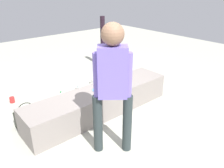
{
  "coord_description": "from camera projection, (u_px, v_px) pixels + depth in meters",
  "views": [
    {
      "loc": [
        -1.88,
        -2.48,
        1.9
      ],
      "look_at": [
        -0.09,
        -0.37,
        0.66
      ],
      "focal_mm": 35.72,
      "sensor_mm": 36.0,
      "label": 1
    }
  ],
  "objects": [
    {
      "name": "cake_plate",
      "position": [
        100.0,
        89.0,
        3.42
      ],
      "size": [
        0.22,
        0.22,
        0.07
      ],
      "color": "#4CA5D8",
      "rests_on": "concrete_ledge"
    },
    {
      "name": "water_bottle_far_side",
      "position": [
        61.0,
        97.0,
        3.88
      ],
      "size": [
        0.06,
        0.06,
        0.21
      ],
      "color": "silver",
      "rests_on": "ground_plane"
    },
    {
      "name": "water_bottle_near_gift",
      "position": [
        79.0,
        87.0,
        4.28
      ],
      "size": [
        0.07,
        0.07,
        0.21
      ],
      "color": "silver",
      "rests_on": "ground_plane"
    },
    {
      "name": "concrete_ledge",
      "position": [
        101.0,
        101.0,
        3.53
      ],
      "size": [
        2.46,
        0.55,
        0.41
      ],
      "primitive_type": "cube",
      "color": "gray",
      "rests_on": "ground_plane"
    },
    {
      "name": "child_seated",
      "position": [
        112.0,
        73.0,
        3.51
      ],
      "size": [
        0.28,
        0.33,
        0.48
      ],
      "color": "#291E53",
      "rests_on": "concrete_ledge"
    },
    {
      "name": "handbag_black_leather",
      "position": [
        27.0,
        117.0,
        3.26
      ],
      "size": [
        0.33,
        0.11,
        0.36
      ],
      "color": "black",
      "rests_on": "ground_plane"
    },
    {
      "name": "ground_plane",
      "position": [
        101.0,
        112.0,
        3.61
      ],
      "size": [
        12.0,
        12.0,
        0.0
      ],
      "primitive_type": "plane",
      "color": "#A7A797"
    },
    {
      "name": "party_cup_red",
      "position": [
        12.0,
        100.0,
        3.89
      ],
      "size": [
        0.08,
        0.08,
        0.1
      ],
      "primitive_type": "cylinder",
      "color": "red",
      "rests_on": "ground_plane"
    },
    {
      "name": "railing_post",
      "position": [
        103.0,
        48.0,
        5.46
      ],
      "size": [
        0.36,
        0.36,
        1.22
      ],
      "color": "black",
      "rests_on": "ground_plane"
    },
    {
      "name": "cake_box_white",
      "position": [
        101.0,
        81.0,
        4.62
      ],
      "size": [
        0.34,
        0.34,
        0.11
      ],
      "primitive_type": "cube",
      "rotation": [
        0.0,
        0.0,
        0.07
      ],
      "color": "white",
      "rests_on": "ground_plane"
    },
    {
      "name": "gift_bag",
      "position": [
        115.0,
        75.0,
        4.77
      ],
      "size": [
        0.23,
        0.09,
        0.29
      ],
      "color": "#B259BF",
      "rests_on": "ground_plane"
    },
    {
      "name": "adult_standing",
      "position": [
        113.0,
        80.0,
        2.43
      ],
      "size": [
        0.38,
        0.35,
        1.56
      ],
      "color": "#283233",
      "rests_on": "ground_plane"
    }
  ]
}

